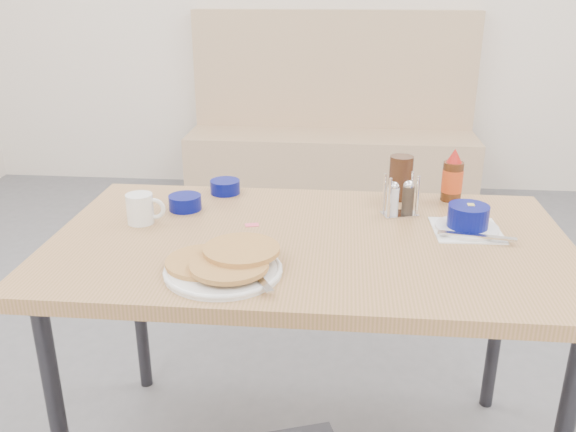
# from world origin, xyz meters

# --- Properties ---
(booth_bench) EXTENTS (1.90, 0.56, 1.22)m
(booth_bench) POSITION_xyz_m (0.00, 2.78, 0.35)
(booth_bench) COLOR tan
(booth_bench) RESTS_ON ground
(dining_table) EXTENTS (1.40, 0.80, 0.76)m
(dining_table) POSITION_xyz_m (0.00, 0.25, 0.70)
(dining_table) COLOR #B07D51
(dining_table) RESTS_ON ground
(pancake_plate) EXTENTS (0.28, 0.28, 0.05)m
(pancake_plate) POSITION_xyz_m (-0.19, 0.02, 0.78)
(pancake_plate) COLOR white
(pancake_plate) RESTS_ON dining_table
(coffee_mug) EXTENTS (0.11, 0.08, 0.09)m
(coffee_mug) POSITION_xyz_m (-0.49, 0.31, 0.80)
(coffee_mug) COLOR white
(coffee_mug) RESTS_ON dining_table
(grits_setting) EXTENTS (0.21, 0.19, 0.08)m
(grits_setting) POSITION_xyz_m (0.43, 0.34, 0.79)
(grits_setting) COLOR white
(grits_setting) RESTS_ON dining_table
(creamer_bowl) EXTENTS (0.10, 0.10, 0.04)m
(creamer_bowl) POSITION_xyz_m (-0.39, 0.43, 0.78)
(creamer_bowl) COLOR #040B66
(creamer_bowl) RESTS_ON dining_table
(butter_bowl) EXTENTS (0.10, 0.10, 0.04)m
(butter_bowl) POSITION_xyz_m (-0.30, 0.59, 0.78)
(butter_bowl) COLOR #040B66
(butter_bowl) RESTS_ON dining_table
(amber_tumbler) EXTENTS (0.08, 0.08, 0.14)m
(amber_tumbler) POSITION_xyz_m (0.27, 0.59, 0.83)
(amber_tumbler) COLOR #3A2012
(amber_tumbler) RESTS_ON dining_table
(condiment_caddy) EXTENTS (0.12, 0.09, 0.12)m
(condiment_caddy) POSITION_xyz_m (0.26, 0.45, 0.80)
(condiment_caddy) COLOR silver
(condiment_caddy) RESTS_ON dining_table
(syrup_bottle) EXTENTS (0.06, 0.06, 0.17)m
(syrup_bottle) POSITION_xyz_m (0.43, 0.59, 0.83)
(syrup_bottle) COLOR #47230F
(syrup_bottle) RESTS_ON dining_table
(sugar_wrapper) EXTENTS (0.04, 0.03, 0.00)m
(sugar_wrapper) POSITION_xyz_m (-0.17, 0.32, 0.76)
(sugar_wrapper) COLOR #FD5474
(sugar_wrapper) RESTS_ON dining_table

